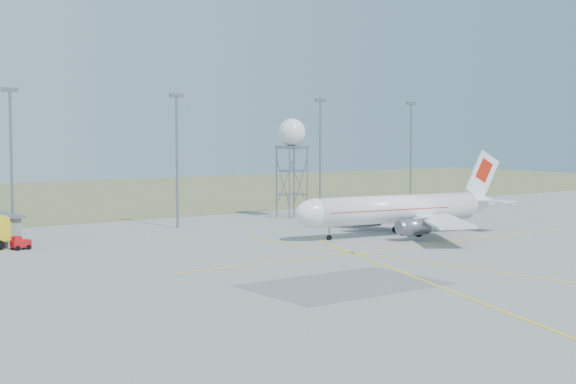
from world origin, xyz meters
TOP-DOWN VIEW (x-y plane):
  - grass_strip at (0.00, 140.00)m, footprint 400.00×120.00m
  - mast_a at (-35.00, 66.00)m, footprint 2.20×0.50m
  - mast_b at (-10.00, 66.00)m, footprint 2.20×0.50m
  - mast_c at (18.00, 66.00)m, footprint 2.20×0.50m
  - mast_d at (40.00, 66.00)m, footprint 2.20×0.50m
  - taxi_sign_near at (55.60, 72.00)m, footprint 1.60×0.17m
  - taxi_sign_far at (62.60, 72.00)m, footprint 1.60×0.17m
  - airliner_main at (10.88, 39.32)m, footprint 35.03×33.74m
  - radar_tower at (13.20, 67.81)m, footprint 4.71×4.71m
  - baggage_tug at (-37.02, 56.84)m, footprint 2.32×1.93m

SIDE VIEW (x-z plane):
  - grass_strip at x=0.00m, z-range 0.00..0.03m
  - baggage_tug at x=-37.02m, z-range -0.21..1.50m
  - taxi_sign_near at x=55.60m, z-range 0.29..1.49m
  - taxi_sign_far at x=62.60m, z-range 0.29..1.49m
  - airliner_main at x=10.88m, z-range -2.31..9.63m
  - radar_tower at x=13.20m, z-range 1.04..18.09m
  - mast_a at x=-35.00m, z-range 1.82..22.32m
  - mast_b at x=-10.00m, z-range 1.82..22.32m
  - mast_c at x=18.00m, z-range 1.82..22.32m
  - mast_d at x=40.00m, z-range 1.82..22.32m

